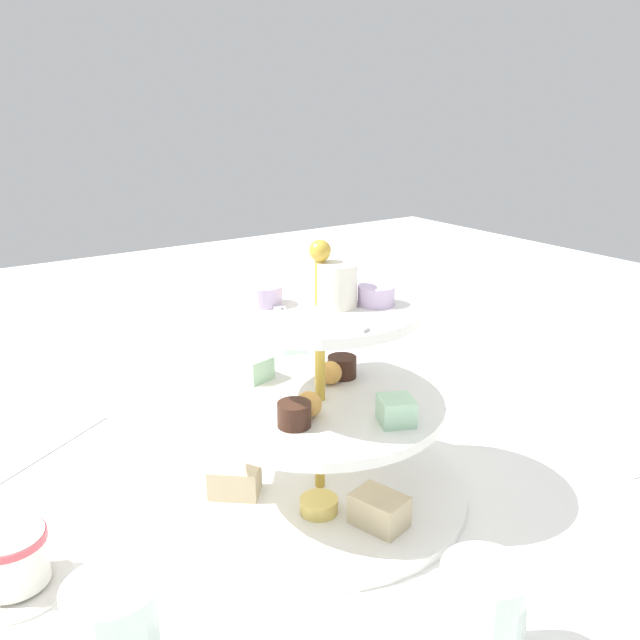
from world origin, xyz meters
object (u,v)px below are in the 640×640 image
Objects in this scene: water_glass_short_left at (116,637)px; water_glass_tall_right at (286,347)px; teacup_with_saucer at (12,562)px; water_glass_mid_back at (481,618)px; tiered_serving_stand at (320,424)px; butter_knife_left at (580,441)px; butter_knife_right at (52,447)px.

water_glass_tall_right is at bearing 135.41° from water_glass_short_left.
teacup_with_saucer is 1.11× the size of water_glass_mid_back.
tiered_serving_stand reaches higher than butter_knife_left.
tiered_serving_stand is at bearing 95.99° from butter_knife_right.
butter_knife_right is at bearing -90.90° from water_glass_tall_right.
butter_knife_left is at bearing 31.11° from water_glass_tall_right.
teacup_with_saucer is (-0.14, -0.04, -0.02)m from water_glass_short_left.
butter_knife_left is (0.08, 0.31, -0.08)m from tiered_serving_stand.
tiered_serving_stand is 3.58× the size of water_glass_mid_back.
tiered_serving_stand is 0.33m from butter_knife_left.
water_glass_tall_right is 0.69× the size of butter_knife_left.
water_glass_mid_back is (0.49, 0.17, 0.04)m from butter_knife_right.
butter_knife_right is (-0.22, 0.08, -0.02)m from teacup_with_saucer.
water_glass_tall_right is 1.43× the size of water_glass_mid_back.
butter_knife_right is (-0.33, -0.51, 0.00)m from butter_knife_left.
water_glass_tall_right reaches higher than water_glass_short_left.
water_glass_tall_right is 0.51m from water_glass_mid_back.
tiered_serving_stand is 0.29m from teacup_with_saucer.
water_glass_tall_right reaches higher than water_glass_mid_back.
water_glass_mid_back is (0.49, -0.14, -0.02)m from water_glass_tall_right.
tiered_serving_stand is 2.50× the size of water_glass_tall_right.
water_glass_mid_back is (0.27, 0.25, 0.02)m from teacup_with_saucer.
teacup_with_saucer is 0.53× the size of butter_knife_left.
butter_knife_right is 2.09× the size of water_glass_mid_back.
water_glass_short_left is 1.00× the size of water_glass_mid_back.
water_glass_short_left is at bearing 104.68° from butter_knife_left.
water_glass_tall_right is (-0.25, 0.11, -0.02)m from tiered_serving_stand.
tiered_serving_stand is at bearing 172.65° from water_glass_mid_back.
butter_knife_left is (0.33, 0.20, -0.06)m from water_glass_tall_right.
teacup_with_saucer is 0.60m from butter_knife_left.
tiered_serving_stand reaches higher than water_glass_short_left.
butter_knife_left is 2.09× the size of water_glass_mid_back.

